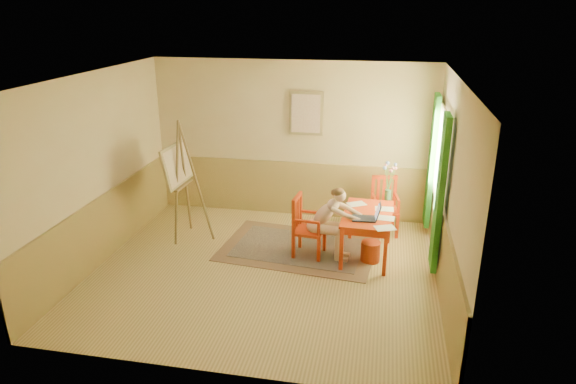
% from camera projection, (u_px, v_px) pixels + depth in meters
% --- Properties ---
extents(room, '(5.04, 4.54, 2.84)m').
position_uv_depth(room, '(263.00, 181.00, 7.03)').
color(room, tan).
rests_on(room, ground).
extents(wainscot, '(5.00, 4.50, 1.00)m').
position_uv_depth(wainscot, '(275.00, 218.00, 8.08)').
color(wainscot, tan).
rests_on(wainscot, room).
extents(window, '(0.12, 2.01, 2.20)m').
position_uv_depth(window, '(437.00, 170.00, 7.64)').
color(window, white).
rests_on(window, room).
extents(wall_portrait, '(0.60, 0.05, 0.76)m').
position_uv_depth(wall_portrait, '(306.00, 113.00, 8.84)').
color(wall_portrait, '#978554').
rests_on(wall_portrait, room).
extents(rug, '(2.55, 1.83, 0.02)m').
position_uv_depth(rug, '(299.00, 248.00, 8.19)').
color(rug, '#8C7251').
rests_on(rug, room).
extents(table, '(0.77, 1.23, 0.72)m').
position_uv_depth(table, '(368.00, 219.00, 7.74)').
color(table, red).
rests_on(table, room).
extents(chair_left, '(0.49, 0.47, 0.97)m').
position_uv_depth(chair_left, '(306.00, 226.00, 7.82)').
color(chair_left, red).
rests_on(chair_left, room).
extents(chair_back, '(0.50, 0.51, 0.97)m').
position_uv_depth(chair_back, '(384.00, 205.00, 8.63)').
color(chair_back, red).
rests_on(chair_back, room).
extents(figure, '(0.87, 0.41, 1.15)m').
position_uv_depth(figure, '(329.00, 219.00, 7.69)').
color(figure, '#D9B191').
rests_on(figure, room).
extents(laptop, '(0.43, 0.28, 0.25)m').
position_uv_depth(laptop, '(368.00, 216.00, 7.47)').
color(laptop, '#1E2338').
rests_on(laptop, table).
extents(papers, '(0.80, 1.15, 0.00)m').
position_uv_depth(papers, '(377.00, 214.00, 7.65)').
color(papers, white).
rests_on(papers, table).
extents(vase, '(0.24, 0.31, 0.62)m').
position_uv_depth(vase, '(389.00, 183.00, 8.15)').
color(vase, '#3F724C').
rests_on(vase, table).
extents(wastebasket, '(0.37, 0.37, 0.31)m').
position_uv_depth(wastebasket, '(370.00, 251.00, 7.75)').
color(wastebasket, '#B53D15').
rests_on(wastebasket, room).
extents(easel, '(0.67, 0.88, 1.99)m').
position_uv_depth(easel, '(179.00, 169.00, 8.22)').
color(easel, brown).
rests_on(easel, room).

